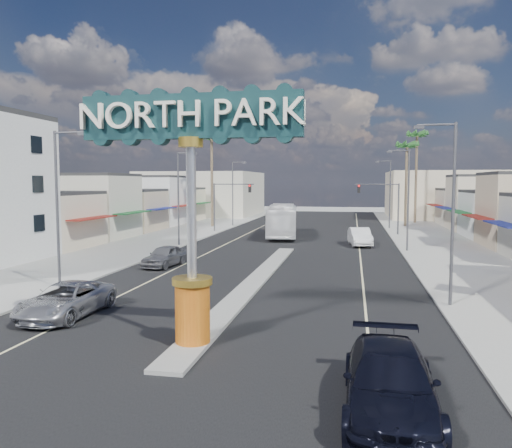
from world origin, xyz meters
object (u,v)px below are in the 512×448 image
at_px(gateway_sign, 191,188).
at_px(streetlight_l_near, 60,201).
at_px(palm_right_far, 417,140).
at_px(traffic_signal_left, 228,197).
at_px(suv_right, 390,382).
at_px(palm_right_mid, 407,150).
at_px(streetlight_r_far, 389,190).
at_px(streetlight_r_near, 450,204).
at_px(city_bus, 282,220).
at_px(traffic_signal_right, 382,198).
at_px(suv_left, 66,300).
at_px(streetlight_l_mid, 180,193).
at_px(streetlight_r_mid, 406,195).
at_px(palm_left_far, 212,142).
at_px(car_parked_right, 360,237).
at_px(car_parked_left, 165,256).
at_px(streetlight_l_far, 234,190).

height_order(gateway_sign, streetlight_l_near, gateway_sign).
bearing_deg(palm_right_far, traffic_signal_left, -143.33).
xyz_separation_m(traffic_signal_left, suv_right, (16.04, -46.23, -3.42)).
relative_size(palm_right_mid, palm_right_far, 0.86).
distance_m(palm_right_mid, suv_right, 59.37).
relative_size(streetlight_r_far, palm_right_far, 0.64).
height_order(streetlight_l_near, streetlight_r_near, same).
bearing_deg(city_bus, traffic_signal_right, 11.16).
height_order(streetlight_l_near, suv_left, streetlight_l_near).
bearing_deg(traffic_signal_right, palm_right_mid, 72.37).
bearing_deg(streetlight_l_mid, traffic_signal_right, 35.50).
relative_size(streetlight_r_far, city_bus, 0.69).
relative_size(suv_left, suv_right, 0.93).
bearing_deg(streetlight_r_mid, gateway_sign, -110.42).
distance_m(palm_left_far, suv_right, 56.89).
relative_size(streetlight_l_near, streetlight_r_near, 1.00).
relative_size(streetlight_r_near, car_parked_right, 1.71).
height_order(gateway_sign, car_parked_left, gateway_sign).
relative_size(streetlight_r_near, suv_left, 1.63).
bearing_deg(palm_left_far, traffic_signal_right, -15.15).
distance_m(traffic_signal_right, palm_right_mid, 14.10).
bearing_deg(traffic_signal_right, suv_right, -92.89).
distance_m(palm_right_far, city_bus, 29.41).
relative_size(streetlight_l_near, palm_left_far, 0.69).
xyz_separation_m(gateway_sign, traffic_signal_left, (-9.18, 42.02, -1.65)).
relative_size(palm_right_mid, suv_right, 2.05).
relative_size(streetlight_l_far, city_bus, 0.69).
relative_size(palm_left_far, city_bus, 1.00).
bearing_deg(streetlight_l_near, gateway_sign, -37.55).
relative_size(traffic_signal_right, streetlight_r_mid, 0.67).
xyz_separation_m(streetlight_l_far, palm_left_far, (-2.57, -2.00, 6.43)).
xyz_separation_m(palm_right_far, city_bus, (-17.00, -21.55, -10.57)).
bearing_deg(suv_left, streetlight_l_far, 95.32).
bearing_deg(streetlight_r_mid, car_parked_left, -147.82).
distance_m(streetlight_r_far, car_parked_left, 38.16).
xyz_separation_m(streetlight_r_far, car_parked_left, (-18.04, -33.35, -4.29)).
bearing_deg(palm_right_mid, streetlight_l_far, -170.31).
xyz_separation_m(traffic_signal_left, streetlight_r_near, (19.62, -33.99, 0.79)).
bearing_deg(palm_right_mid, car_parked_left, -118.89).
height_order(traffic_signal_left, palm_left_far, palm_left_far).
distance_m(streetlight_r_mid, streetlight_r_far, 22.00).
distance_m(streetlight_r_near, streetlight_r_far, 42.00).
bearing_deg(city_bus, streetlight_r_mid, -46.47).
bearing_deg(traffic_signal_right, streetlight_l_far, 157.80).
height_order(car_parked_left, car_parked_right, car_parked_right).
bearing_deg(streetlight_r_far, suv_right, -93.78).
height_order(gateway_sign, palm_right_mid, palm_right_mid).
xyz_separation_m(palm_left_far, car_parked_left, (5.39, -31.35, -10.72)).
xyz_separation_m(traffic_signal_right, streetlight_l_near, (-19.62, -33.99, 0.79)).
bearing_deg(palm_left_far, streetlight_r_far, 4.88).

